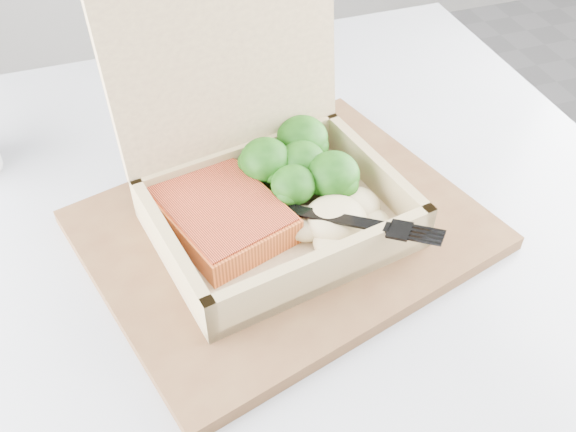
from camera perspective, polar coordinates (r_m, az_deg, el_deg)
name	(u,v)px	position (r m, az deg, el deg)	size (l,w,h in m)	color
cafe_table	(276,350)	(0.74, -1.11, -11.84)	(0.76, 0.76, 0.71)	black
serving_tray	(284,230)	(0.59, -0.38, -1.23)	(0.34, 0.27, 0.01)	brown
takeout_container	(262,168)	(0.57, -2.34, 4.24)	(0.24, 0.22, 0.20)	tan
salmon_fillet	(221,215)	(0.56, -5.93, 0.12)	(0.09, 0.12, 0.02)	orange
broccoli_pile	(302,168)	(0.60, 1.25, 4.32)	(0.12, 0.12, 0.04)	#287219
mashed_potatoes	(335,219)	(0.55, 4.23, -0.23)	(0.09, 0.08, 0.03)	tan
plastic_fork	(306,210)	(0.54, 1.57, 0.52)	(0.13, 0.12, 0.02)	black
receipt	(203,123)	(0.74, -7.60, 8.22)	(0.07, 0.14, 0.00)	white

